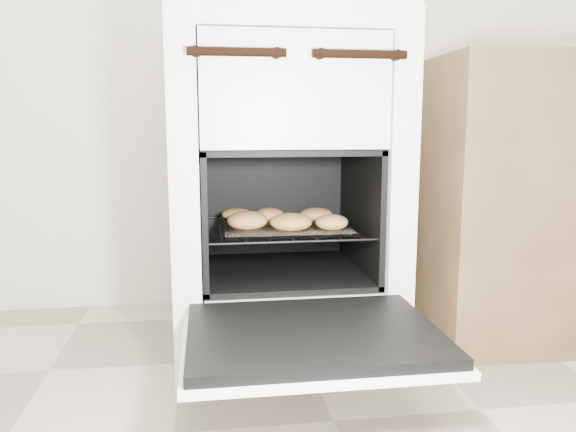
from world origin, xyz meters
The scene contains 6 objects.
stove centered at (-0.05, 1.18, 0.44)m, with size 0.58×0.65×0.89m.
oven_door centered at (-0.05, 0.68, 0.19)m, with size 0.53×0.41×0.04m.
oven_rack centered at (-0.05, 1.11, 0.34)m, with size 0.42×0.41×0.01m.
foil_sheet centered at (-0.05, 1.09, 0.35)m, with size 0.33×0.29×0.01m, color white.
baked_rolls centered at (-0.06, 1.07, 0.37)m, with size 0.35×0.29×0.05m.
counter centered at (0.79, 1.17, 0.40)m, with size 0.81×0.54×0.81m, color brown.
Camera 1 is at (-0.25, -0.39, 0.62)m, focal length 35.00 mm.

